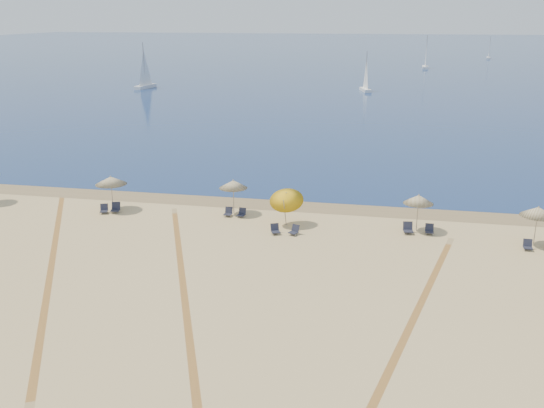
{
  "coord_description": "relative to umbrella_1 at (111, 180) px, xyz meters",
  "views": [
    {
      "loc": [
        7.19,
        -16.69,
        13.21
      ],
      "look_at": [
        0.0,
        20.0,
        1.3
      ],
      "focal_mm": 39.42,
      "sensor_mm": 36.0,
      "label": 1
    }
  ],
  "objects": [
    {
      "name": "sailboat_3",
      "position": [
        27.22,
        123.01,
        0.32
      ],
      "size": [
        1.53,
        5.52,
        8.18
      ],
      "rotation": [
        0.0,
        0.0,
        -0.02
      ],
      "color": "white",
      "rests_on": "ocean"
    },
    {
      "name": "chair_6",
      "position": [
        13.38,
        -2.46,
        -1.88
      ],
      "size": [
        0.71,
        0.76,
        0.62
      ],
      "rotation": [
        0.0,
        0.0,
        -0.43
      ],
      "color": "black",
      "rests_on": "ground"
    },
    {
      "name": "wet_sand",
      "position": [
        11.57,
        3.47,
        -2.15
      ],
      "size": [
        500.0,
        500.0,
        0.0
      ],
      "primitive_type": "plane",
      "color": "olive",
      "rests_on": "ground"
    },
    {
      "name": "chair_9",
      "position": [
        27.24,
        -2.31,
        -1.88
      ],
      "size": [
        0.53,
        0.62,
        0.61
      ],
      "rotation": [
        0.0,
        0.0,
        -0.05
      ],
      "color": "black",
      "rests_on": "ground"
    },
    {
      "name": "chair_1",
      "position": [
        -0.29,
        -0.8,
        -1.87
      ],
      "size": [
        0.7,
        0.75,
        0.63
      ],
      "rotation": [
        0.0,
        0.0,
        0.34
      ],
      "color": "black",
      "rests_on": "ground"
    },
    {
      "name": "chair_2",
      "position": [
        0.43,
        -0.49,
        -1.84
      ],
      "size": [
        0.71,
        0.79,
        0.71
      ],
      "rotation": [
        0.0,
        0.0,
        0.2
      ],
      "color": "black",
      "rests_on": "ground"
    },
    {
      "name": "chair_3",
      "position": [
        8.37,
        0.24,
        -1.88
      ],
      "size": [
        0.54,
        0.62,
        0.61
      ],
      "rotation": [
        0.0,
        0.0,
        -0.05
      ],
      "color": "black",
      "rests_on": "ground"
    },
    {
      "name": "umbrella_3",
      "position": [
        12.58,
        -0.87,
        -0.23
      ],
      "size": [
        2.22,
        2.21,
        2.71
      ],
      "color": "gray",
      "rests_on": "ground"
    },
    {
      "name": "chair_8",
      "position": [
        21.71,
        -0.68,
        -1.87
      ],
      "size": [
        0.53,
        0.62,
        0.63
      ],
      "rotation": [
        0.0,
        0.0,
        -0.02
      ],
      "color": "black",
      "rests_on": "ground"
    },
    {
      "name": "umbrella_4",
      "position": [
        20.93,
        -0.28,
        -0.05
      ],
      "size": [
        1.9,
        1.9,
        2.45
      ],
      "color": "gray",
      "rests_on": "ground"
    },
    {
      "name": "umbrella_1",
      "position": [
        0.0,
        0.0,
        0.0
      ],
      "size": [
        2.18,
        2.18,
        2.49
      ],
      "color": "gray",
      "rests_on": "ground"
    },
    {
      "name": "umbrella_2",
      "position": [
        8.6,
        0.82,
        -0.03
      ],
      "size": [
        1.95,
        1.95,
        2.46
      ],
      "color": "gray",
      "rests_on": "ground"
    },
    {
      "name": "sailboat_2",
      "position": [
        -26.22,
        69.15,
        0.36
      ],
      "size": [
        2.37,
        5.74,
        8.31
      ],
      "rotation": [
        0.0,
        0.0,
        -0.17
      ],
      "color": "white",
      "rests_on": "ocean"
    },
    {
      "name": "tire_tracks",
      "position": [
        9.95,
        -12.31,
        -2.15
      ],
      "size": [
        55.14,
        43.05,
        0.0
      ],
      "color": "tan",
      "rests_on": "ground"
    },
    {
      "name": "chair_5",
      "position": [
        12.17,
        -2.54,
        -1.87
      ],
      "size": [
        0.73,
        0.78,
        0.63
      ],
      "rotation": [
        0.0,
        0.0,
        0.43
      ],
      "color": "black",
      "rests_on": "ground"
    },
    {
      "name": "sailboat_0",
      "position": [
        48.29,
        163.02,
        -0.09
      ],
      "size": [
        1.89,
        4.71,
        6.82
      ],
      "rotation": [
        0.0,
        0.0,
        -0.16
      ],
      "color": "white",
      "rests_on": "ocean"
    },
    {
      "name": "chair_7",
      "position": [
        20.39,
        -0.83,
        -1.84
      ],
      "size": [
        0.67,
        0.76,
        0.71
      ],
      "rotation": [
        0.0,
        0.0,
        0.13
      ],
      "color": "black",
      "rests_on": "ground"
    },
    {
      "name": "sailboat_1",
      "position": [
        14.4,
        72.35,
        -0.03
      ],
      "size": [
        2.41,
        4.85,
        7.0
      ],
      "rotation": [
        0.0,
        0.0,
        0.27
      ],
      "color": "white",
      "rests_on": "ocean"
    },
    {
      "name": "ocean",
      "position": [
        11.57,
        204.47,
        -2.14
      ],
      "size": [
        500.0,
        500.0,
        0.0
      ],
      "primitive_type": "plane",
      "color": "#0C2151",
      "rests_on": "ground"
    },
    {
      "name": "umbrella_5",
      "position": [
        27.73,
        -1.55,
        -0.0
      ],
      "size": [
        2.01,
        2.01,
        2.49
      ],
      "color": "gray",
      "rests_on": "ground"
    },
    {
      "name": "chair_4",
      "position": [
        9.31,
        0.24,
        -1.88
      ],
      "size": [
        0.59,
        0.66,
        0.61
      ],
      "rotation": [
        0.0,
        0.0,
        -0.16
      ],
      "color": "black",
      "rests_on": "ground"
    }
  ]
}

